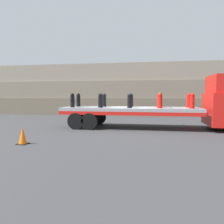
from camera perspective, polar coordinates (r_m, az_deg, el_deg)
ground_plane at (r=13.39m, az=4.78°, el=-4.10°), size 120.00×120.00×0.00m
rock_cliff at (r=22.32m, az=6.88°, el=5.81°), size 60.00×3.30×5.08m
flatbed_trailer at (r=13.34m, az=2.38°, el=0.19°), size 8.14×2.62×1.24m
fire_hydrant_black_near_0 at (r=13.46m, az=-10.28°, el=2.97°), size 0.32×0.50×0.85m
fire_hydrant_black_far_0 at (r=14.51m, az=-8.78°, el=3.09°), size 0.32×0.50×0.85m
fire_hydrant_black_near_1 at (r=12.97m, az=-3.06°, el=2.99°), size 0.32×0.50×0.85m
fire_hydrant_black_far_1 at (r=14.05m, az=-2.05°, el=3.10°), size 0.32×0.50×0.85m
fire_hydrant_black_near_2 at (r=12.70m, az=4.61°, el=2.95°), size 0.32×0.50×0.85m
fire_hydrant_black_far_2 at (r=13.80m, az=5.03°, el=3.06°), size 0.32×0.50×0.85m
fire_hydrant_red_near_3 at (r=12.66m, az=12.46°, el=2.85°), size 0.32×0.50×0.85m
fire_hydrant_red_far_3 at (r=13.77m, az=12.25°, el=2.97°), size 0.32×0.50×0.85m
fire_hydrant_red_near_4 at (r=12.86m, az=20.21°, el=2.71°), size 0.32×0.50×0.85m
fire_hydrant_red_far_4 at (r=13.95m, az=19.39°, el=2.84°), size 0.32×0.50×0.85m
cargo_strap_rear at (r=13.98m, az=-9.53°, el=4.86°), size 0.05×2.72×0.01m
cargo_strap_middle at (r=13.21m, az=12.38°, el=4.85°), size 0.05×2.72×0.01m
traffic_cone at (r=9.58m, az=-22.32°, el=-5.72°), size 0.41×0.41×0.71m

